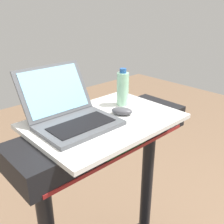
# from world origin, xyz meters

# --- Properties ---
(desk_board) EXTENTS (0.67, 0.47, 0.02)m
(desk_board) POSITION_xyz_m (0.00, 0.70, 1.12)
(desk_board) COLOR white
(desk_board) RESTS_ON treadmill_base
(laptop) EXTENTS (0.33, 0.36, 0.23)m
(laptop) POSITION_xyz_m (-0.13, 0.77, 1.18)
(laptop) COLOR #515459
(laptop) RESTS_ON desk_board
(computer_mouse) EXTENTS (0.10, 0.12, 0.03)m
(computer_mouse) POSITION_xyz_m (0.10, 0.68, 1.15)
(computer_mouse) COLOR #4C4C51
(computer_mouse) RESTS_ON desk_board
(water_bottle) EXTENTS (0.06, 0.06, 0.19)m
(water_bottle) POSITION_xyz_m (0.19, 0.77, 1.22)
(water_bottle) COLOR #9EDBB2
(water_bottle) RESTS_ON desk_board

